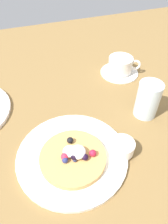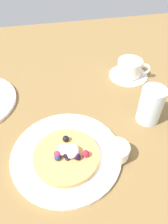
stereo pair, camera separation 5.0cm
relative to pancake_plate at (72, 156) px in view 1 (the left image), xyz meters
The scene contains 7 objects.
ground_plane 6.15cm from the pancake_plate, 60.45° to the left, with size 169.72×151.69×3.00cm, color olive.
pancake_plate is the anchor object (origin of this frame).
pancake_with_berries 2.03cm from the pancake_plate, 93.56° to the right, with size 15.34×15.34×3.68cm.
syrup_ramekin 11.99cm from the pancake_plate, 14.75° to the right, with size 5.78×5.78×3.08cm.
coffee_saucer 38.57cm from the pancake_plate, 46.79° to the left, with size 13.32×13.32×0.90cm, color white.
coffee_cup 38.73cm from the pancake_plate, 46.58° to the left, with size 10.57×8.26×5.22cm.
water_glass 25.51cm from the pancake_plate, 16.62° to the left, with size 6.39×6.39×10.45cm, color silver.
Camera 1 is at (-9.72, -32.81, 43.01)cm, focal length 33.75 mm.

